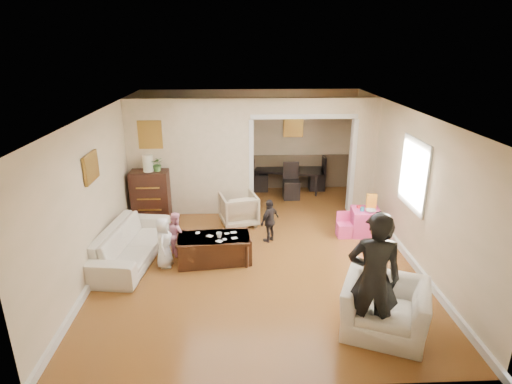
{
  "coord_description": "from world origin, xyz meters",
  "views": [
    {
      "loc": [
        -0.32,
        -7.25,
        3.72
      ],
      "look_at": [
        0.0,
        0.2,
        1.05
      ],
      "focal_mm": 29.51,
      "sensor_mm": 36.0,
      "label": 1
    }
  ],
  "objects_px": {
    "table_lamp": "(148,163)",
    "play_table": "(365,222)",
    "adult_person": "(373,279)",
    "child_toddler": "(270,221)",
    "dining_table": "(288,179)",
    "dresser": "(151,195)",
    "coffee_table": "(214,249)",
    "cyan_cup": "(362,209)",
    "armchair_back": "(239,209)",
    "coffee_cup": "(219,235)",
    "child_kneel_b": "(176,233)",
    "sofa": "(131,244)",
    "child_kneel_a": "(164,243)",
    "armchair_front": "(385,308)"
  },
  "relations": [
    {
      "from": "table_lamp",
      "to": "play_table",
      "type": "relative_size",
      "value": 0.65
    },
    {
      "from": "sofa",
      "to": "dining_table",
      "type": "height_order",
      "value": "sofa"
    },
    {
      "from": "adult_person",
      "to": "child_kneel_a",
      "type": "distance_m",
      "value": 3.66
    },
    {
      "from": "dining_table",
      "to": "table_lamp",
      "type": "bearing_deg",
      "value": -136.41
    },
    {
      "from": "armchair_back",
      "to": "child_kneel_b",
      "type": "bearing_deg",
      "value": 34.83
    },
    {
      "from": "dresser",
      "to": "child_kneel_b",
      "type": "xyz_separation_m",
      "value": [
        0.77,
        -1.67,
        -0.14
      ]
    },
    {
      "from": "play_table",
      "to": "cyan_cup",
      "type": "xyz_separation_m",
      "value": [
        -0.1,
        -0.05,
        0.31
      ]
    },
    {
      "from": "armchair_front",
      "to": "child_kneel_b",
      "type": "distance_m",
      "value": 3.88
    },
    {
      "from": "coffee_cup",
      "to": "dining_table",
      "type": "bearing_deg",
      "value": 66.52
    },
    {
      "from": "cyan_cup",
      "to": "child_kneel_b",
      "type": "bearing_deg",
      "value": -169.93
    },
    {
      "from": "armchair_front",
      "to": "dining_table",
      "type": "distance_m",
      "value": 5.87
    },
    {
      "from": "table_lamp",
      "to": "coffee_cup",
      "type": "bearing_deg",
      "value": -52.16
    },
    {
      "from": "sofa",
      "to": "child_kneel_b",
      "type": "distance_m",
      "value": 0.82
    },
    {
      "from": "sofa",
      "to": "armchair_front",
      "type": "height_order",
      "value": "armchair_front"
    },
    {
      "from": "dining_table",
      "to": "child_kneel_b",
      "type": "height_order",
      "value": "child_kneel_b"
    },
    {
      "from": "cyan_cup",
      "to": "dining_table",
      "type": "relative_size",
      "value": 0.05
    },
    {
      "from": "sofa",
      "to": "adult_person",
      "type": "xyz_separation_m",
      "value": [
        3.62,
        -2.34,
        0.6
      ]
    },
    {
      "from": "coffee_table",
      "to": "play_table",
      "type": "height_order",
      "value": "play_table"
    },
    {
      "from": "child_toddler",
      "to": "table_lamp",
      "type": "bearing_deg",
      "value": -72.87
    },
    {
      "from": "armchair_front",
      "to": "cyan_cup",
      "type": "height_order",
      "value": "armchair_front"
    },
    {
      "from": "dresser",
      "to": "child_kneel_a",
      "type": "distance_m",
      "value": 2.22
    },
    {
      "from": "coffee_table",
      "to": "child_toddler",
      "type": "bearing_deg",
      "value": 35.54
    },
    {
      "from": "cyan_cup",
      "to": "armchair_back",
      "type": "bearing_deg",
      "value": 165.0
    },
    {
      "from": "child_kneel_b",
      "to": "play_table",
      "type": "bearing_deg",
      "value": -106.44
    },
    {
      "from": "coffee_cup",
      "to": "dresser",
      "type": "bearing_deg",
      "value": 127.84
    },
    {
      "from": "child_kneel_a",
      "to": "child_toddler",
      "type": "xyz_separation_m",
      "value": [
        1.9,
        0.9,
        -0.02
      ]
    },
    {
      "from": "coffee_cup",
      "to": "coffee_table",
      "type": "bearing_deg",
      "value": 153.43
    },
    {
      "from": "armchair_front",
      "to": "dining_table",
      "type": "height_order",
      "value": "armchair_front"
    },
    {
      "from": "dresser",
      "to": "play_table",
      "type": "relative_size",
      "value": 2.0
    },
    {
      "from": "armchair_back",
      "to": "cyan_cup",
      "type": "distance_m",
      "value": 2.57
    },
    {
      "from": "cyan_cup",
      "to": "adult_person",
      "type": "distance_m",
      "value": 3.28
    },
    {
      "from": "sofa",
      "to": "child_toddler",
      "type": "bearing_deg",
      "value": -68.45
    },
    {
      "from": "child_kneel_a",
      "to": "adult_person",
      "type": "bearing_deg",
      "value": -121.82
    },
    {
      "from": "child_toddler",
      "to": "cyan_cup",
      "type": "bearing_deg",
      "value": 138.88
    },
    {
      "from": "armchair_front",
      "to": "adult_person",
      "type": "bearing_deg",
      "value": -122.73
    },
    {
      "from": "coffee_table",
      "to": "child_kneel_a",
      "type": "bearing_deg",
      "value": -169.99
    },
    {
      "from": "adult_person",
      "to": "dining_table",
      "type": "bearing_deg",
      "value": -74.92
    },
    {
      "from": "dining_table",
      "to": "coffee_cup",
      "type": "bearing_deg",
      "value": -99.14
    },
    {
      "from": "play_table",
      "to": "child_kneel_b",
      "type": "bearing_deg",
      "value": -169.45
    },
    {
      "from": "dining_table",
      "to": "child_toddler",
      "type": "bearing_deg",
      "value": -88.95
    },
    {
      "from": "table_lamp",
      "to": "play_table",
      "type": "xyz_separation_m",
      "value": [
        4.49,
        -0.98,
        -1.02
      ]
    },
    {
      "from": "child_kneel_a",
      "to": "child_kneel_b",
      "type": "bearing_deg",
      "value": -15.42
    },
    {
      "from": "armchair_front",
      "to": "play_table",
      "type": "xyz_separation_m",
      "value": [
        0.63,
        3.03,
        -0.09
      ]
    },
    {
      "from": "table_lamp",
      "to": "coffee_table",
      "type": "bearing_deg",
      "value": -53.28
    },
    {
      "from": "table_lamp",
      "to": "coffee_table",
      "type": "relative_size",
      "value": 0.28
    },
    {
      "from": "adult_person",
      "to": "child_toddler",
      "type": "height_order",
      "value": "adult_person"
    },
    {
      "from": "dresser",
      "to": "child_toddler",
      "type": "distance_m",
      "value": 2.81
    },
    {
      "from": "table_lamp",
      "to": "child_toddler",
      "type": "height_order",
      "value": "table_lamp"
    },
    {
      "from": "armchair_back",
      "to": "table_lamp",
      "type": "relative_size",
      "value": 2.1
    },
    {
      "from": "coffee_cup",
      "to": "cyan_cup",
      "type": "height_order",
      "value": "cyan_cup"
    }
  ]
}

